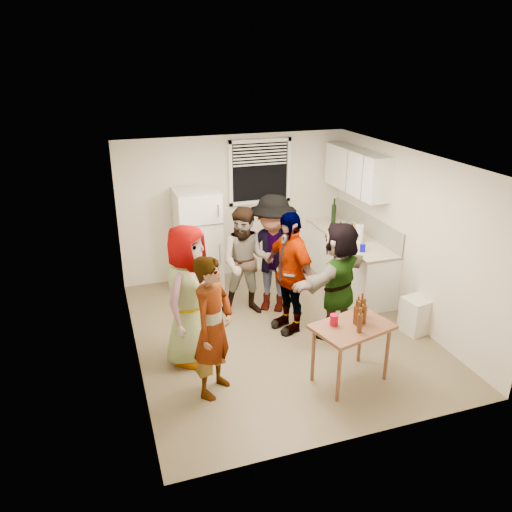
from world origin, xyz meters
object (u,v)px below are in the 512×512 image
object	(u,v)px
guest_stripe	(215,390)
guest_back_left	(247,312)
kettle	(340,231)
guest_grey	(192,358)
guest_black	(288,328)
refrigerator	(198,240)
trash_bin	(416,316)
wine_bottle	(333,222)
blue_cup	(362,252)
serving_table	(348,380)
beer_bottle_table	(363,323)
guest_back_right	(272,308)
beer_bottle_counter	(351,241)
red_cup	(334,325)
guest_orange	(334,332)

from	to	relation	value
guest_stripe	guest_back_left	bearing A→B (deg)	15.80
kettle	guest_back_left	size ratio (longest dim) A/B	0.13
guest_grey	guest_black	world-z (taller)	guest_grey
refrigerator	trash_bin	world-z (taller)	refrigerator
wine_bottle	blue_cup	distance (m)	1.47
serving_table	beer_bottle_table	distance (m)	0.78
wine_bottle	blue_cup	world-z (taller)	wine_bottle
blue_cup	guest_stripe	distance (m)	3.22
guest_back_right	guest_black	distance (m)	0.63
wine_bottle	guest_back_right	size ratio (longest dim) A/B	0.18
wine_bottle	guest_back_left	bearing A→B (deg)	-150.20
beer_bottle_counter	red_cup	xyz separation A→B (m)	(-1.40, -2.18, -0.13)
guest_grey	guest_stripe	distance (m)	0.76
guest_stripe	guest_back_right	distance (m)	2.19
beer_bottle_counter	guest_back_right	bearing A→B (deg)	-171.17
kettle	beer_bottle_table	world-z (taller)	kettle
wine_bottle	blue_cup	size ratio (longest dim) A/B	2.78
guest_black	guest_stripe	bearing A→B (deg)	-65.97
beer_bottle_counter	serving_table	size ratio (longest dim) A/B	0.24
blue_cup	guest_back_right	size ratio (longest dim) A/B	0.06
guest_stripe	guest_black	size ratio (longest dim) A/B	0.97
beer_bottle_counter	guest_stripe	xyz separation A→B (m)	(-2.80, -1.95, -0.90)
wine_bottle	refrigerator	bearing A→B (deg)	-179.66
beer_bottle_counter	serving_table	world-z (taller)	beer_bottle_counter
refrigerator	beer_bottle_counter	world-z (taller)	refrigerator
beer_bottle_table	guest_stripe	world-z (taller)	beer_bottle_table
beer_bottle_counter	guest_back_right	xyz separation A→B (m)	(-1.45, -0.22, -0.90)
kettle	blue_cup	world-z (taller)	kettle
wine_bottle	guest_back_right	world-z (taller)	wine_bottle
refrigerator	blue_cup	size ratio (longest dim) A/B	14.40
trash_bin	guest_stripe	size ratio (longest dim) A/B	0.30
guest_back_left	trash_bin	bearing A→B (deg)	-10.80
wine_bottle	beer_bottle_counter	size ratio (longest dim) A/B	1.51
blue_cup	red_cup	bearing A→B (deg)	-128.10
trash_bin	guest_black	distance (m)	1.85
guest_back_right	guest_stripe	bearing A→B (deg)	-96.20
refrigerator	trash_bin	xyz separation A→B (m)	(2.63, -2.46, -0.60)
wine_bottle	kettle	bearing A→B (deg)	-102.02
kettle	blue_cup	xyz separation A→B (m)	(-0.12, -0.98, 0.00)
guest_grey	guest_black	distance (m)	1.54
blue_cup	guest_grey	distance (m)	3.08
kettle	wine_bottle	world-z (taller)	wine_bottle
wine_bottle	beer_bottle_table	xyz separation A→B (m)	(-1.20, -3.21, -0.13)
guest_back_left	guest_orange	size ratio (longest dim) A/B	1.00
guest_back_right	guest_orange	world-z (taller)	guest_back_right
wine_bottle	guest_black	xyz separation A→B (m)	(-1.58, -1.81, -0.90)
red_cup	guest_orange	bearing A→B (deg)	60.64
beer_bottle_table	guest_black	size ratio (longest dim) A/B	0.13
wine_bottle	beer_bottle_counter	xyz separation A→B (m)	(-0.15, -0.95, 0.00)
trash_bin	guest_back_left	bearing A→B (deg)	148.21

